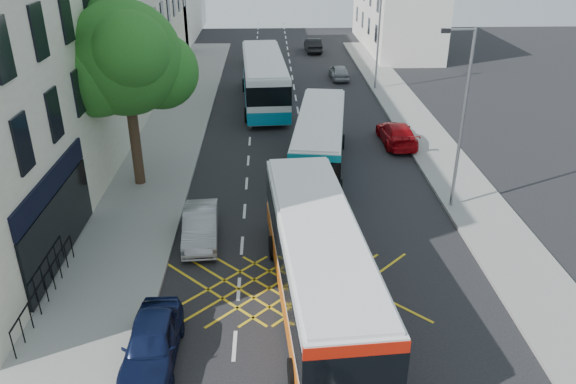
{
  "coord_description": "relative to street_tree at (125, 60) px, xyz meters",
  "views": [
    {
      "loc": [
        -2.01,
        -10.7,
        11.99
      ],
      "look_at": [
        -1.3,
        9.42,
        2.2
      ],
      "focal_mm": 35.0,
      "sensor_mm": 36.0,
      "label": 1
    }
  ],
  "objects": [
    {
      "name": "pavement_left",
      "position": [
        0.01,
        0.03,
        -6.22
      ],
      "size": [
        5.0,
        70.0,
        0.15
      ],
      "primitive_type": "cube",
      "color": "gray",
      "rests_on": "ground"
    },
    {
      "name": "pavement_right",
      "position": [
        16.01,
        0.03,
        -6.22
      ],
      "size": [
        3.0,
        70.0,
        0.15
      ],
      "primitive_type": "cube",
      "color": "gray",
      "rests_on": "ground"
    },
    {
      "name": "terrace_main",
      "position": [
        -5.49,
        9.52,
        0.46
      ],
      "size": [
        8.3,
        45.0,
        13.5
      ],
      "color": "beige",
      "rests_on": "ground"
    },
    {
      "name": "building_right",
      "position": [
        19.51,
        33.03,
        -2.29
      ],
      "size": [
        6.0,
        18.0,
        8.0
      ],
      "primitive_type": "cube",
      "color": "silver",
      "rests_on": "ground"
    },
    {
      "name": "street_tree",
      "position": [
        0.0,
        0.0,
        0.0
      ],
      "size": [
        6.3,
        5.7,
        8.8
      ],
      "color": "#382619",
      "rests_on": "pavement_left"
    },
    {
      "name": "lamp_near",
      "position": [
        14.71,
        -2.97,
        -1.68
      ],
      "size": [
        1.45,
        0.15,
        8.0
      ],
      "color": "slate",
      "rests_on": "pavement_right"
    },
    {
      "name": "lamp_far",
      "position": [
        14.71,
        17.03,
        -1.68
      ],
      "size": [
        1.45,
        0.15,
        8.0
      ],
      "color": "slate",
      "rests_on": "pavement_right"
    },
    {
      "name": "railings",
      "position": [
        -1.19,
        -9.67,
        -5.57
      ],
      "size": [
        0.08,
        5.6,
        1.14
      ],
      "primitive_type": null,
      "color": "black",
      "rests_on": "pavement_left"
    },
    {
      "name": "bus_near",
      "position": [
        8.07,
        -9.9,
        -4.62
      ],
      "size": [
        3.46,
        11.46,
        3.18
      ],
      "rotation": [
        0.0,
        0.0,
        0.08
      ],
      "color": "silver",
      "rests_on": "ground"
    },
    {
      "name": "bus_mid",
      "position": [
        9.16,
        2.05,
        -4.77
      ],
      "size": [
        3.81,
        10.51,
        2.89
      ],
      "rotation": [
        0.0,
        0.0,
        -0.14
      ],
      "color": "silver",
      "rests_on": "ground"
    },
    {
      "name": "bus_far",
      "position": [
        6.18,
        13.67,
        -4.5
      ],
      "size": [
        3.5,
        12.22,
        3.4
      ],
      "rotation": [
        0.0,
        0.0,
        0.06
      ],
      "color": "silver",
      "rests_on": "ground"
    },
    {
      "name": "parked_car_blue",
      "position": [
        2.91,
        -12.49,
        -5.63
      ],
      "size": [
        1.59,
        3.9,
        1.32
      ],
      "primitive_type": "imported",
      "rotation": [
        0.0,
        0.0,
        0.01
      ],
      "color": "#0E1638",
      "rests_on": "ground"
    },
    {
      "name": "parked_car_silver",
      "position": [
        3.61,
        -5.44,
        -5.64
      ],
      "size": [
        1.64,
        4.04,
        1.3
      ],
      "primitive_type": "imported",
      "rotation": [
        0.0,
        0.0,
        0.07
      ],
      "color": "#929499",
      "rests_on": "ground"
    },
    {
      "name": "red_hatchback",
      "position": [
        14.01,
        5.29,
        -5.64
      ],
      "size": [
        1.91,
        4.5,
        1.3
      ],
      "primitive_type": "imported",
      "rotation": [
        0.0,
        0.0,
        3.16
      ],
      "color": "#A7070D",
      "rests_on": "ground"
    },
    {
      "name": "distant_car_grey",
      "position": [
        5.66,
        25.75,
        -5.62
      ],
      "size": [
        2.28,
        4.88,
        1.35
      ],
      "primitive_type": "imported",
      "rotation": [
        0.0,
        0.0,
        -0.01
      ],
      "color": "#3E4145",
      "rests_on": "ground"
    },
    {
      "name": "distant_car_silver",
      "position": [
        12.37,
        20.39,
        -5.69
      ],
      "size": [
        1.55,
        3.6,
        1.21
      ],
      "primitive_type": "imported",
      "rotation": [
        0.0,
        0.0,
        3.18
      ],
      "color": "#93969A",
      "rests_on": "ground"
    },
    {
      "name": "distant_car_dark",
      "position": [
        11.01,
        31.17,
        -5.62
      ],
      "size": [
        1.61,
        4.13,
        1.34
      ],
      "primitive_type": "imported",
      "rotation": [
        0.0,
        0.0,
        3.19
      ],
      "color": "black",
      "rests_on": "ground"
    }
  ]
}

